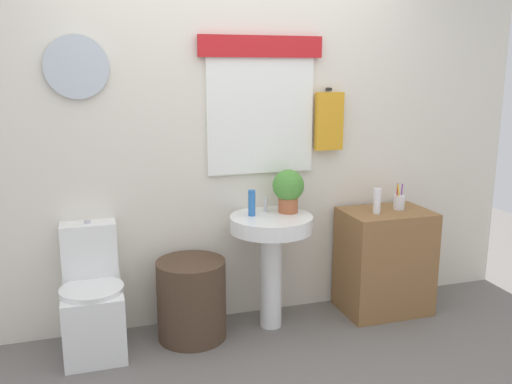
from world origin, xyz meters
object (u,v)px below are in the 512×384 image
object	(u,v)px
potted_plant	(288,188)
lotion_bottle	(377,201)
wooden_cabinet	(384,261)
soap_bottle	(252,203)
toilet	(93,303)
toothbrush_cup	(399,202)
pedestal_sink	(271,242)
laundry_hamper	(192,299)

from	to	relation	value
potted_plant	lotion_bottle	bearing A→B (deg)	-9.16
wooden_cabinet	soap_bottle	distance (m)	1.11
toilet	potted_plant	bearing A→B (deg)	1.09
toilet	toothbrush_cup	distance (m)	2.19
potted_plant	pedestal_sink	bearing A→B (deg)	-156.80
lotion_bottle	potted_plant	bearing A→B (deg)	170.84
toilet	laundry_hamper	distance (m)	0.62
pedestal_sink	toothbrush_cup	bearing A→B (deg)	1.18
toilet	potted_plant	xyz separation A→B (m)	(1.30, 0.02, 0.64)
wooden_cabinet	toothbrush_cup	distance (m)	0.44
pedestal_sink	toilet	bearing A→B (deg)	178.27
wooden_cabinet	lotion_bottle	distance (m)	0.48
potted_plant	toothbrush_cup	size ratio (longest dim) A/B	1.58
potted_plant	wooden_cabinet	bearing A→B (deg)	-4.71
soap_bottle	toilet	bearing A→B (deg)	-179.18
pedestal_sink	soap_bottle	size ratio (longest dim) A/B	4.51
soap_bottle	toothbrush_cup	xyz separation A→B (m)	(1.09, -0.03, -0.07)
laundry_hamper	wooden_cabinet	bearing A→B (deg)	0.00
toilet	pedestal_sink	distance (m)	1.20
potted_plant	toothbrush_cup	distance (m)	0.85
toilet	wooden_cabinet	world-z (taller)	toilet
laundry_hamper	lotion_bottle	xyz separation A→B (m)	(1.31, -0.04, 0.58)
pedestal_sink	wooden_cabinet	distance (m)	0.90
laundry_hamper	pedestal_sink	world-z (taller)	pedestal_sink
pedestal_sink	potted_plant	xyz separation A→B (m)	(0.14, 0.06, 0.35)
soap_bottle	potted_plant	bearing A→B (deg)	2.20
laundry_hamper	soap_bottle	distance (m)	0.74
toilet	potted_plant	size ratio (longest dim) A/B	2.76
pedestal_sink	lotion_bottle	bearing A→B (deg)	-3.01
laundry_hamper	lotion_bottle	world-z (taller)	lotion_bottle
lotion_bottle	toilet	bearing A→B (deg)	177.76
toilet	toothbrush_cup	world-z (taller)	toothbrush_cup
soap_bottle	potted_plant	xyz separation A→B (m)	(0.26, 0.01, 0.08)
laundry_hamper	toothbrush_cup	world-z (taller)	toothbrush_cup
wooden_cabinet	pedestal_sink	bearing A→B (deg)	180.00
soap_bottle	toothbrush_cup	distance (m)	1.10
toilet	lotion_bottle	world-z (taller)	lotion_bottle
wooden_cabinet	lotion_bottle	world-z (taller)	lotion_bottle
pedestal_sink	soap_bottle	xyz separation A→B (m)	(-0.12, 0.05, 0.27)
wooden_cabinet	toothbrush_cup	world-z (taller)	toothbrush_cup
wooden_cabinet	laundry_hamper	bearing A→B (deg)	180.00
toothbrush_cup	lotion_bottle	bearing A→B (deg)	-164.33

